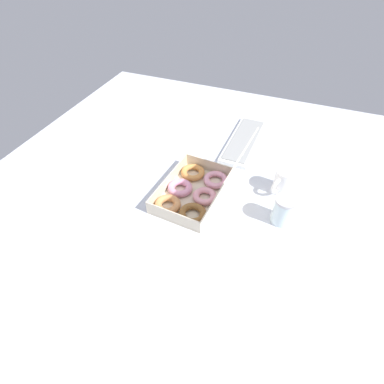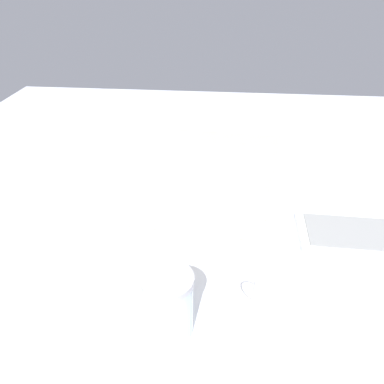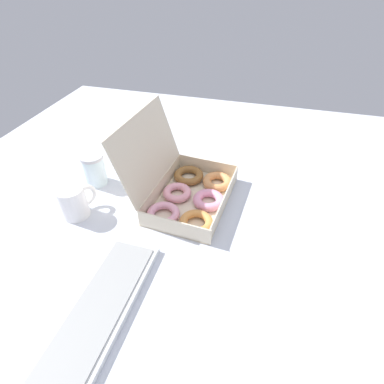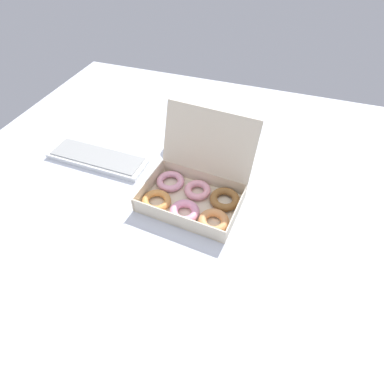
{
  "view_description": "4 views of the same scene",
  "coord_description": "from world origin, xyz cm",
  "px_view_note": "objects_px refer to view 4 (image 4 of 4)",
  "views": [
    {
      "loc": [
        84.14,
        29.5,
        83.74
      ],
      "look_at": [
        6.29,
        -0.87,
        2.65
      ],
      "focal_mm": 28.0,
      "sensor_mm": 36.0,
      "label": 1
    },
    {
      "loc": [
        -1.2,
        71.66,
        49.42
      ],
      "look_at": [
        5.83,
        -2.29,
        2.91
      ],
      "focal_mm": 35.0,
      "sensor_mm": 36.0,
      "label": 2
    },
    {
      "loc": [
        -66.24,
        -20.28,
        63.82
      ],
      "look_at": [
        5.96,
        -0.78,
        2.9
      ],
      "focal_mm": 28.0,
      "sensor_mm": 36.0,
      "label": 3
    },
    {
      "loc": [
        27.87,
        -65.81,
        77.36
      ],
      "look_at": [
        4.79,
        1.21,
        3.37
      ],
      "focal_mm": 28.0,
      "sensor_mm": 36.0,
      "label": 4
    }
  ],
  "objects_px": {
    "donut_box": "(194,194)",
    "coffee_mug": "(182,131)",
    "glass_jar": "(221,135)",
    "keyboard": "(98,158)"
  },
  "relations": [
    {
      "from": "glass_jar",
      "to": "keyboard",
      "type": "bearing_deg",
      "value": -150.33
    },
    {
      "from": "keyboard",
      "to": "glass_jar",
      "type": "distance_m",
      "value": 0.5
    },
    {
      "from": "donut_box",
      "to": "coffee_mug",
      "type": "relative_size",
      "value": 3.09
    },
    {
      "from": "donut_box",
      "to": "coffee_mug",
      "type": "xyz_separation_m",
      "value": [
        -0.16,
        0.31,
        0.02
      ]
    },
    {
      "from": "donut_box",
      "to": "glass_jar",
      "type": "xyz_separation_m",
      "value": [
        0.0,
        0.33,
        0.02
      ]
    },
    {
      "from": "donut_box",
      "to": "glass_jar",
      "type": "distance_m",
      "value": 0.33
    },
    {
      "from": "donut_box",
      "to": "keyboard",
      "type": "relative_size",
      "value": 0.86
    },
    {
      "from": "donut_box",
      "to": "keyboard",
      "type": "bearing_deg",
      "value": 169.05
    },
    {
      "from": "coffee_mug",
      "to": "glass_jar",
      "type": "xyz_separation_m",
      "value": [
        0.16,
        0.02,
        0.0
      ]
    },
    {
      "from": "keyboard",
      "to": "glass_jar",
      "type": "relative_size",
      "value": 3.68
    }
  ]
}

